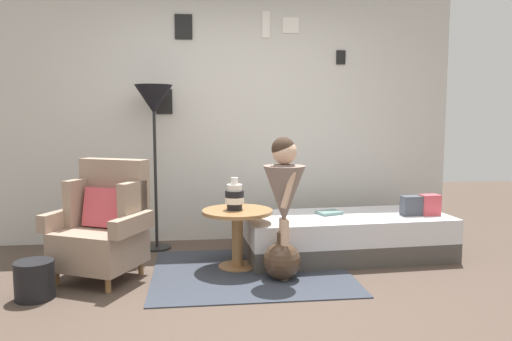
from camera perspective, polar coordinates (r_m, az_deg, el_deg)
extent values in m
plane|color=#4C3D33|center=(3.60, -0.54, -15.33)|extent=(12.00, 12.00, 0.00)
cube|color=beige|center=(5.29, -2.95, 6.02)|extent=(4.80, 0.10, 2.60)
cube|color=white|center=(5.40, 4.03, 16.42)|extent=(0.17, 0.02, 0.16)
cube|color=#9E9E98|center=(5.39, 4.04, 16.43)|extent=(0.13, 0.01, 0.13)
cube|color=black|center=(5.48, 9.79, 12.79)|extent=(0.10, 0.02, 0.15)
cube|color=silver|center=(5.48, 9.80, 12.79)|extent=(0.08, 0.01, 0.11)
cube|color=black|center=(5.23, -10.58, 7.84)|extent=(0.17, 0.02, 0.26)
cube|color=#B7B7A9|center=(5.22, -10.59, 7.85)|extent=(0.13, 0.01, 0.20)
cube|color=white|center=(5.35, 1.16, 16.54)|extent=(0.08, 0.02, 0.27)
cube|color=#B3B3AE|center=(5.35, 1.17, 16.55)|extent=(0.07, 0.01, 0.21)
cube|color=black|center=(5.30, -8.39, 16.13)|extent=(0.18, 0.02, 0.25)
cube|color=#5F5F5C|center=(5.29, -8.39, 16.14)|extent=(0.14, 0.01, 0.20)
cube|color=#333842|center=(4.28, -0.61, -11.65)|extent=(1.65, 1.42, 0.01)
cylinder|color=olive|center=(4.26, -22.08, -11.47)|extent=(0.04, 0.04, 0.12)
cylinder|color=olive|center=(3.97, -16.74, -12.59)|extent=(0.04, 0.04, 0.12)
cylinder|color=olive|center=(4.58, -18.33, -10.05)|extent=(0.04, 0.04, 0.12)
cylinder|color=olive|center=(4.32, -13.18, -10.92)|extent=(0.04, 0.04, 0.12)
cube|color=gray|center=(4.22, -17.69, -8.50)|extent=(0.79, 0.77, 0.30)
cube|color=gray|center=(4.31, -16.05, -2.35)|extent=(0.60, 0.39, 0.55)
cube|color=gray|center=(4.38, -19.79, -3.45)|extent=(0.21, 0.31, 0.39)
cube|color=gray|center=(4.07, -14.09, -3.97)|extent=(0.21, 0.31, 0.39)
cube|color=gray|center=(4.36, -21.43, -5.20)|extent=(0.30, 0.49, 0.14)
cube|color=gray|center=(3.96, -14.14, -6.07)|extent=(0.30, 0.49, 0.14)
cube|color=#D64C56|center=(4.23, -17.03, -4.14)|extent=(0.40, 0.31, 0.33)
cube|color=#4C4742|center=(4.79, 10.39, -8.74)|extent=(1.94, 0.90, 0.18)
cube|color=silver|center=(4.75, 10.44, -6.40)|extent=(1.94, 0.90, 0.22)
cube|color=#D64C56|center=(4.92, 19.47, -3.77)|extent=(0.18, 0.13, 0.19)
cube|color=#474C56|center=(4.85, 17.57, -3.89)|extent=(0.19, 0.13, 0.18)
cylinder|color=#9E7042|center=(4.41, -2.15, -11.04)|extent=(0.34, 0.34, 0.02)
cylinder|color=#9E7042|center=(4.35, -2.16, -7.98)|extent=(0.10, 0.10, 0.47)
cylinder|color=#9E7042|center=(4.29, -2.17, -4.77)|extent=(0.61, 0.61, 0.03)
cylinder|color=black|center=(4.29, -2.50, -4.19)|extent=(0.13, 0.13, 0.06)
cylinder|color=white|center=(4.28, -2.51, -3.46)|extent=(0.17, 0.17, 0.06)
cylinder|color=black|center=(4.27, -2.51, -2.73)|extent=(0.17, 0.17, 0.06)
cylinder|color=white|center=(4.27, -2.51, -1.99)|extent=(0.13, 0.13, 0.06)
cylinder|color=white|center=(4.26, -2.52, -1.22)|extent=(0.06, 0.06, 0.06)
cylinder|color=black|center=(5.11, -11.38, -8.73)|extent=(0.28, 0.28, 0.02)
cylinder|color=black|center=(4.97, -11.58, -0.02)|extent=(0.03, 0.03, 1.54)
cone|color=black|center=(4.94, -11.76, 8.06)|extent=(0.37, 0.37, 0.28)
cylinder|color=#D8AD8E|center=(4.02, 3.33, -9.26)|extent=(0.07, 0.07, 0.49)
cylinder|color=#D8AD8E|center=(4.12, 3.15, -8.89)|extent=(0.07, 0.07, 0.49)
cone|color=gray|center=(3.97, 3.28, -2.82)|extent=(0.34, 0.34, 0.47)
cylinder|color=gray|center=(3.95, 3.30, -0.58)|extent=(0.17, 0.17, 0.18)
cylinder|color=#D8AD8E|center=(3.85, 3.81, -2.11)|extent=(0.13, 0.06, 0.32)
cylinder|color=#D8AD8E|center=(4.08, 3.35, -1.62)|extent=(0.13, 0.06, 0.32)
sphere|color=#D8AD8E|center=(3.93, 3.31, 2.17)|extent=(0.20, 0.20, 0.20)
sphere|color=#38281E|center=(3.93, 3.17, 2.53)|extent=(0.19, 0.19, 0.19)
cube|color=slate|center=(4.73, 8.46, -4.86)|extent=(0.26, 0.23, 0.03)
sphere|color=#473323|center=(4.07, 3.02, -10.42)|extent=(0.31, 0.31, 0.31)
cylinder|color=#473323|center=(4.02, 3.03, -7.77)|extent=(0.09, 0.09, 0.09)
cylinder|color=black|center=(4.01, -24.25, -11.48)|extent=(0.28, 0.28, 0.28)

